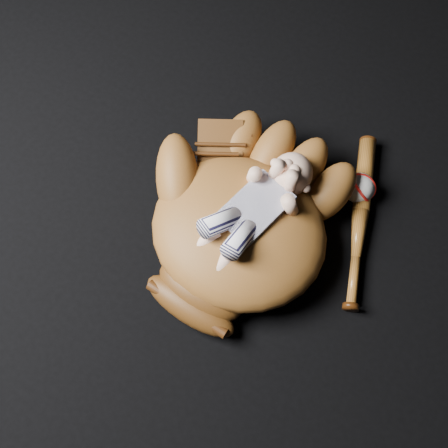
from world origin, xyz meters
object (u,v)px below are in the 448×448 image
(newborn_baby, at_px, (246,216))
(baseball, at_px, (359,188))
(baseball_bat, at_px, (360,221))
(baseball_glove, at_px, (239,227))

(newborn_baby, relative_size, baseball, 4.74)
(newborn_baby, xyz_separation_m, baseball_bat, (0.20, 0.17, -0.11))
(baseball_glove, bearing_deg, newborn_baby, 51.20)
(baseball_glove, relative_size, newborn_baby, 1.60)
(newborn_baby, height_order, baseball, newborn_baby)
(baseball_bat, xyz_separation_m, baseball, (-0.04, 0.06, 0.02))
(baseball_glove, height_order, newborn_baby, newborn_baby)
(newborn_baby, distance_m, baseball_bat, 0.29)
(baseball_glove, xyz_separation_m, baseball, (0.17, 0.25, -0.05))
(newborn_baby, relative_size, baseball_bat, 0.80)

